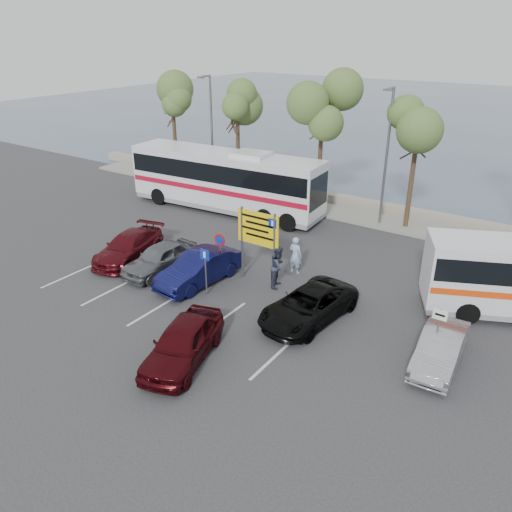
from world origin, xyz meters
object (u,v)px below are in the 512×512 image
Objects in this scene: street_lamp_right at (387,151)px; car_maroon at (128,247)px; car_red at (183,343)px; coach_bus_left at (225,182)px; car_silver_a at (160,258)px; suv_black at (308,305)px; pedestrian_near at (295,255)px; street_lamp_left at (211,128)px; pedestrian_far at (279,267)px; direction_sign at (258,234)px; car_silver_b at (440,349)px; car_blue at (199,268)px.

car_maroon is (-9.00, -12.02, -3.92)m from street_lamp_right.
street_lamp_right is at bearing 71.28° from car_red.
coach_bus_left reaches higher than car_silver_a.
car_maroon reaches higher than suv_black.
pedestrian_near is (8.50, -5.50, -0.96)m from coach_bus_left.
coach_bus_left is at bearing -40.78° from street_lamp_left.
car_red is 6.84m from pedestrian_far.
pedestrian_near is at bearing -32.91° from coach_bus_left.
coach_bus_left is (-7.50, 7.30, -0.52)m from direction_sign.
street_lamp_right reaches higher than coach_bus_left.
street_lamp_right is at bearing 63.95° from car_silver_a.
car_red reaches higher than car_silver_b.
pedestrian_near reaches higher than car_maroon.
street_lamp_right is 1.70× the size of car_maroon.
street_lamp_left is 15.16m from pedestrian_near.
car_silver_a is 8.26m from suv_black.
car_silver_a is at bearing -172.16° from suv_black.
car_maroon is 8.74m from pedestrian_near.
pedestrian_far reaches higher than car_blue.
pedestrian_near is (5.60, 3.62, 0.23)m from car_silver_a.
car_silver_a is 0.95× the size of car_red.
car_blue reaches higher than car_red.
street_lamp_left is 1.70× the size of car_maroon.
pedestrian_far is at bearing 33.69° from car_blue.
car_red is 1.12× the size of car_silver_b.
street_lamp_right reaches higher than suv_black.
coach_bus_left reaches higher than car_blue.
car_blue reaches higher than car_maroon.
car_blue is 4.75m from pedestrian_near.
car_blue is at bearing -59.51° from coach_bus_left.
suv_black is at bearing -12.60° from car_maroon.
street_lamp_left reaches higher than pedestrian_near.
suv_black is 3.19m from pedestrian_far.
street_lamp_right is 1.74× the size of car_blue.
car_blue is at bearing 51.43° from pedestrian_near.
street_lamp_left is at bearing 36.02° from pedestrian_far.
car_silver_b is (9.00, -1.70, -1.78)m from direction_sign.
car_silver_a is 2.22× the size of pedestrian_near.
street_lamp_right reaches higher than pedestrian_far.
coach_bus_left is 10.51m from car_blue.
car_maroon is at bearing -166.38° from direction_sign.
direction_sign reaches higher than car_blue.
suv_black is at bearing 131.06° from pedestrian_near.
car_blue is (5.30, -9.00, -1.15)m from coach_bus_left.
street_lamp_left reaches higher than car_maroon.
car_maroon is 1.06× the size of car_red.
car_maroon is (4.00, -12.02, -3.92)m from street_lamp_left.
car_blue is 3.75m from pedestrian_far.
pedestrian_far is at bearing 7.38° from direction_sign.
car_red is (12.26, -17.02, -3.84)m from street_lamp_left.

